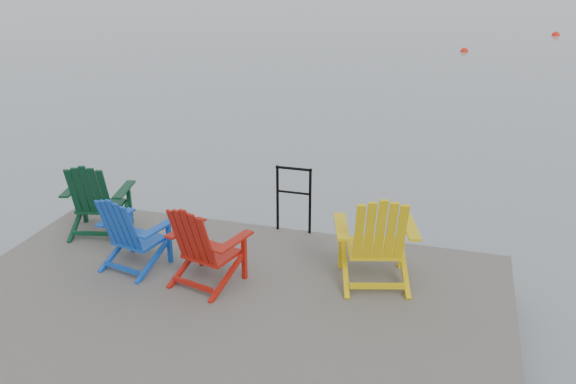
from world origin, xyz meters
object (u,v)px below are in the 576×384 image
(buoy_c, at_px, (556,36))
(handrail, at_px, (294,193))
(chair_blue, at_px, (131,231))
(chair_green, at_px, (96,197))
(chair_yellow, at_px, (377,238))
(buoy_b, at_px, (464,52))
(chair_red, at_px, (204,244))

(buoy_c, bearing_deg, handrail, -103.17)
(handrail, relative_size, chair_blue, 0.96)
(chair_green, relative_size, buoy_c, 2.64)
(chair_blue, bearing_deg, handrail, 56.12)
(chair_yellow, xyz_separation_m, buoy_b, (0.63, 20.61, -1.06))
(chair_yellow, height_order, buoy_c, chair_yellow)
(chair_yellow, bearing_deg, chair_green, 160.03)
(buoy_c, bearing_deg, chair_red, -103.57)
(chair_blue, distance_m, buoy_b, 21.33)
(chair_green, xyz_separation_m, chair_red, (1.86, -0.82, -0.02))
(chair_blue, xyz_separation_m, chair_red, (0.95, -0.11, 0.02))
(chair_yellow, relative_size, buoy_c, 2.92)
(buoy_c, bearing_deg, buoy_b, -123.32)
(chair_red, bearing_deg, handrail, 84.83)
(chair_red, xyz_separation_m, buoy_c, (6.65, 27.54, -0.99))
(handrail, relative_size, buoy_c, 2.35)
(chair_red, bearing_deg, chair_green, 171.04)
(chair_green, bearing_deg, handrail, 5.15)
(chair_blue, xyz_separation_m, buoy_c, (7.60, 27.44, -0.97))
(chair_blue, relative_size, buoy_b, 2.87)
(handrail, xyz_separation_m, buoy_c, (6.07, 25.95, -1.04))
(chair_red, distance_m, buoy_c, 28.35)
(chair_blue, height_order, buoy_c, chair_blue)
(chair_green, height_order, chair_red, chair_green)
(chair_green, bearing_deg, buoy_b, 65.59)
(chair_blue, distance_m, chair_red, 0.96)
(buoy_b, bearing_deg, chair_red, -96.58)
(chair_yellow, xyz_separation_m, buoy_c, (4.83, 27.01, -1.06))
(chair_red, bearing_deg, buoy_c, 91.18)
(chair_red, distance_m, buoy_b, 21.31)
(chair_green, height_order, buoy_b, chair_green)
(chair_yellow, bearing_deg, handrail, 123.92)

